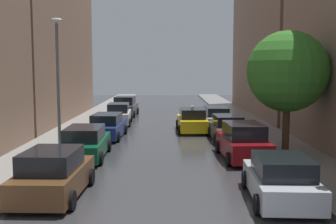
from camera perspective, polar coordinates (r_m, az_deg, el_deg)
ground_plane at (r=32.37m, az=-0.46°, el=-1.86°), size 28.00×72.00×0.04m
sidewalk_left at (r=33.03m, az=-11.82°, el=-1.67°), size 3.00×72.00×0.15m
sidewalk_right at (r=32.98m, az=10.91°, el=-1.66°), size 3.00×72.00×0.15m
building_left_mid at (r=37.16m, az=-18.09°, el=12.26°), size 6.00×19.55×17.29m
building_right_mid at (r=41.99m, az=15.04°, el=10.85°), size 6.00×21.11×16.19m
parked_car_left_nearest at (r=15.00m, az=-15.67°, el=-8.27°), size 2.24×4.38×1.68m
parked_car_left_second at (r=20.95m, az=-11.50°, el=-4.21°), size 2.18×4.83×1.58m
parked_car_left_third at (r=26.72m, az=-8.55°, el=-1.97°), size 2.21×4.74×1.56m
parked_car_left_fourth at (r=32.94m, az=-7.02°, el=-0.36°), size 2.11×4.39×1.68m
parked_car_left_fifth at (r=38.88m, az=-6.13°, el=0.71°), size 2.29×4.48×1.82m
parked_car_right_nearest at (r=14.55m, az=14.93°, el=-8.92°), size 2.32×4.37×1.54m
parked_car_right_second at (r=20.69m, az=9.95°, el=-4.08°), size 2.28×4.74×1.79m
parked_car_right_third at (r=25.81m, az=7.83°, el=-2.24°), size 2.09×4.40×1.57m
parked_car_right_fourth at (r=31.16m, az=6.36°, el=-0.80°), size 1.99×4.79×1.57m
taxi_midroad at (r=29.19m, az=3.04°, el=-1.18°), size 2.18×4.60×1.81m
street_tree_right at (r=21.79m, az=15.77°, el=5.34°), size 4.08×4.08×6.15m
lamp_post_left at (r=22.22m, az=-15.09°, el=4.94°), size 0.60×0.28×6.81m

